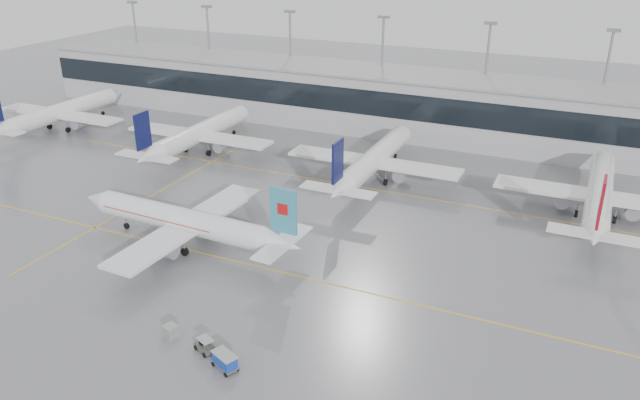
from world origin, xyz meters
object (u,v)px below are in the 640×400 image
at_px(baggage_tug, 205,347).
at_px(baggage_cart, 225,360).
at_px(gse_unit, 171,331).
at_px(air_canada_jet, 188,222).

bearing_deg(baggage_tug, baggage_cart, -0.00).
height_order(baggage_tug, gse_unit, baggage_tug).
distance_m(air_canada_jet, baggage_cart, 27.07).
distance_m(baggage_tug, baggage_cart, 3.63).
relative_size(baggage_tug, baggage_cart, 1.05).
height_order(baggage_tug, baggage_cart, baggage_cart).
xyz_separation_m(baggage_tug, baggage_cart, (3.31, -1.43, 0.44)).
distance_m(air_canada_jet, baggage_tug, 23.90).
bearing_deg(gse_unit, baggage_tug, 11.34).
relative_size(baggage_tug, gse_unit, 2.38).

